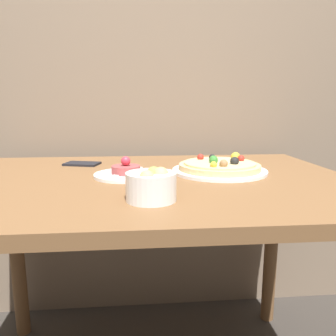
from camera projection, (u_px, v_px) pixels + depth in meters
name	position (u px, v px, depth m)	size (l,w,h in m)	color
back_wall	(145.00, 43.00, 1.49)	(8.00, 0.05, 2.60)	#84705B
dining_table	(151.00, 209.00, 1.04)	(1.27, 0.89, 0.80)	brown
pizza_plate	(220.00, 167.00, 1.10)	(0.32, 0.32, 0.06)	white
tartare_plate	(126.00, 173.00, 1.03)	(0.20, 0.20, 0.06)	white
small_bowl	(152.00, 185.00, 0.77)	(0.12, 0.12, 0.08)	white
napkin	(82.00, 164.00, 1.24)	(0.14, 0.11, 0.01)	black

